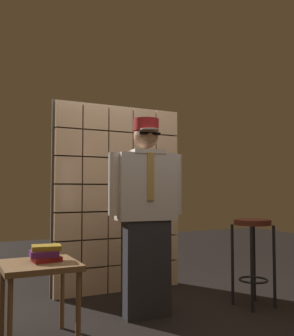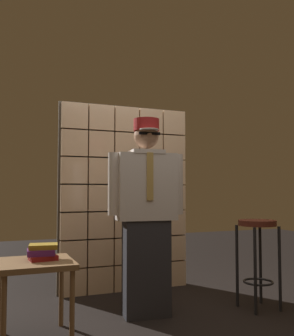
{
  "view_description": "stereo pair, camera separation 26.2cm",
  "coord_description": "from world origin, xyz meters",
  "px_view_note": "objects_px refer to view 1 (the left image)",
  "views": [
    {
      "loc": [
        -1.58,
        -2.5,
        1.07
      ],
      "look_at": [
        -0.11,
        0.44,
        1.26
      ],
      "focal_mm": 40.99,
      "sensor_mm": 36.0,
      "label": 1
    },
    {
      "loc": [
        -1.34,
        -2.61,
        1.07
      ],
      "look_at": [
        -0.11,
        0.44,
        1.26
      ],
      "focal_mm": 40.99,
      "sensor_mm": 36.0,
      "label": 2
    }
  ],
  "objects_px": {
    "side_table": "(39,273)",
    "standing_person": "(146,212)",
    "bar_stool": "(253,241)",
    "book_stack": "(45,253)"
  },
  "relations": [
    {
      "from": "side_table",
      "to": "standing_person",
      "type": "bearing_deg",
      "value": 11.17
    },
    {
      "from": "standing_person",
      "to": "bar_stool",
      "type": "distance_m",
      "value": 1.07
    },
    {
      "from": "bar_stool",
      "to": "book_stack",
      "type": "xyz_separation_m",
      "value": [
        -1.9,
        0.02,
        0.03
      ]
    },
    {
      "from": "standing_person",
      "to": "book_stack",
      "type": "bearing_deg",
      "value": -163.12
    },
    {
      "from": "bar_stool",
      "to": "side_table",
      "type": "relative_size",
      "value": 1.42
    },
    {
      "from": "book_stack",
      "to": "side_table",
      "type": "bearing_deg",
      "value": -157.84
    },
    {
      "from": "standing_person",
      "to": "book_stack",
      "type": "height_order",
      "value": "standing_person"
    },
    {
      "from": "side_table",
      "to": "book_stack",
      "type": "distance_m",
      "value": 0.14
    },
    {
      "from": "bar_stool",
      "to": "standing_person",
      "type": "bearing_deg",
      "value": 169.52
    },
    {
      "from": "side_table",
      "to": "book_stack",
      "type": "xyz_separation_m",
      "value": [
        0.04,
        0.02,
        0.13
      ]
    }
  ]
}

